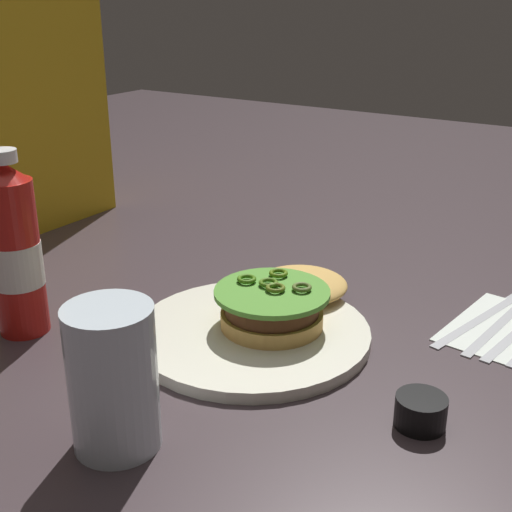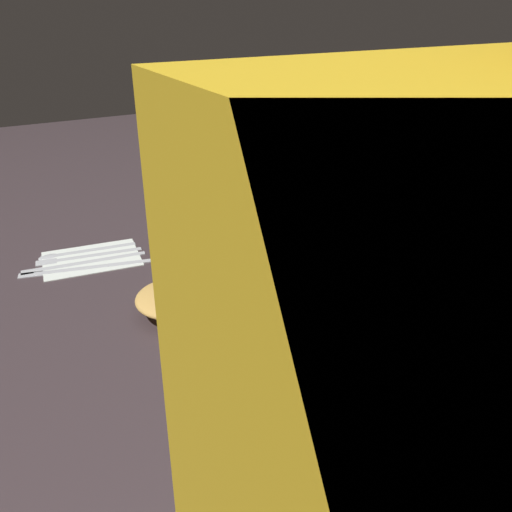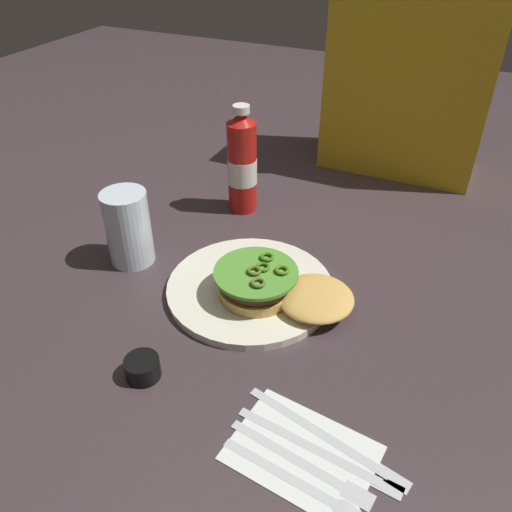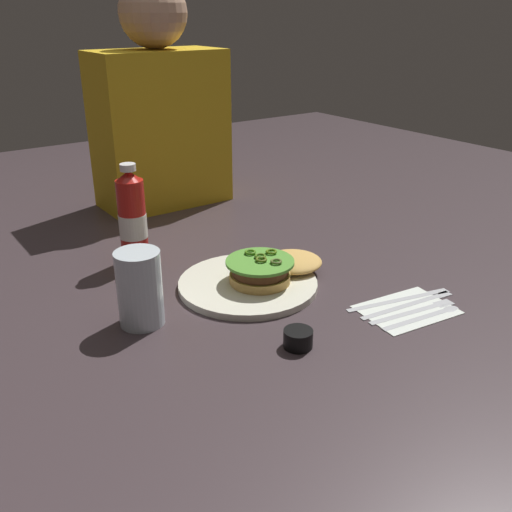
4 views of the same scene
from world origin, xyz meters
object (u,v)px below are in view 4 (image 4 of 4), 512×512
Objects in this scene: condiment_cup at (298,338)px; napkin at (407,309)px; ketchup_bottle at (133,219)px; steak_knife at (413,302)px; dinner_plate at (249,284)px; diner_person at (159,111)px; butter_knife at (406,297)px; burger_sandwich at (273,267)px; fork_utensil at (420,308)px; spoon_utensil at (433,313)px; water_glass at (140,288)px.

condiment_cup is 0.24m from napkin.
ketchup_bottle reaches higher than steak_knife.
diner_person is at bearing 78.96° from dinner_plate.
butter_knife is (0.21, -0.22, -0.00)m from dinner_plate.
ketchup_bottle reaches higher than butter_knife.
dinner_plate reaches higher than napkin.
steak_knife is 0.97× the size of butter_knife.
burger_sandwich is 1.19× the size of fork_utensil.
napkin is 0.05m from spoon_utensil.
diner_person is (0.35, 0.59, 0.19)m from water_glass.
spoon_utensil is at bearing -57.39° from ketchup_bottle.
dinner_plate is 1.28× the size of steak_knife.
dinner_plate is 1.24× the size of butter_knife.
steak_knife is (0.16, -0.23, -0.03)m from burger_sandwich.
diner_person is at bearing 77.83° from condiment_cup.
napkin is 0.90× the size of fork_utensil.
steak_knife is at bearing -55.13° from burger_sandwich.
spoon_utensil is 0.91m from diner_person.
spoon_utensil is (0.34, -0.53, -0.10)m from ketchup_bottle.
napkin is at bearing -61.10° from burger_sandwich.
fork_utensil is (0.26, -0.04, -0.01)m from condiment_cup.
dinner_plate is 1.57× the size of spoon_utensil.
diner_person reaches higher than dinner_plate.
water_glass is 0.77× the size of spoon_utensil.
burger_sandwich reaches higher than napkin.
dinner_plate reaches higher than steak_knife.
ketchup_bottle is 0.63m from spoon_utensil.
water_glass reaches higher than burger_sandwich.
burger_sandwich reaches higher than butter_knife.
burger_sandwich is 1.02× the size of ketchup_bottle.
butter_knife is 0.85m from diner_person.
water_glass is 0.50m from butter_knife.
water_glass is 0.28m from condiment_cup.
napkin is at bearing -57.22° from ketchup_bottle.
ketchup_bottle is (-0.13, 0.24, 0.09)m from dinner_plate.
ketchup_bottle reaches higher than napkin.
burger_sandwich is 1.04× the size of steak_knife.
diner_person is (-0.07, 0.83, 0.26)m from napkin.
fork_utensil is at bearing -41.28° from napkin.
napkin is 0.03m from steak_knife.
condiment_cup is 0.27m from steak_knife.
water_glass is 0.80× the size of napkin.
ketchup_bottle is at bearing 122.78° from napkin.
diner_person reaches higher than condiment_cup.
water_glass is at bearing 154.68° from butter_knife.
diner_person reaches higher than steak_knife.
butter_knife is at bearing 72.54° from fork_utensil.
butter_knife reaches higher than napkin.
diner_person is at bearing 83.84° from burger_sandwich.
fork_utensil and butter_knife have the same top height.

